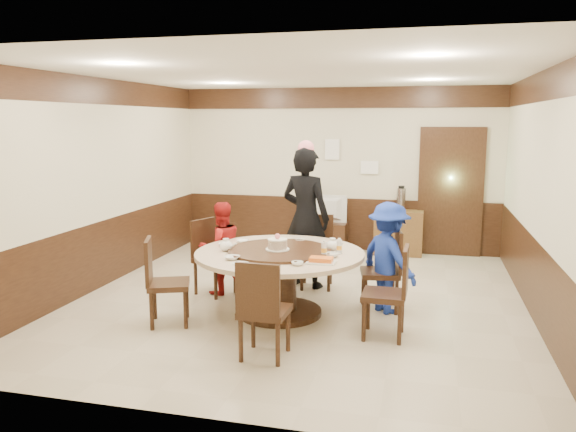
% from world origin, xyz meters
% --- Properties ---
extents(room, '(6.00, 6.04, 2.84)m').
position_xyz_m(room, '(0.01, 0.01, 1.08)').
color(room, '#C3B59C').
rests_on(room, ground).
extents(banquet_table, '(1.95, 1.95, 0.78)m').
position_xyz_m(banquet_table, '(-0.10, -0.60, 0.53)').
color(banquet_table, black).
rests_on(banquet_table, ground).
extents(chair_0, '(0.52, 0.51, 0.97)m').
position_xyz_m(chair_0, '(1.03, -0.15, 0.30)').
color(chair_0, black).
rests_on(chair_0, ground).
extents(chair_1, '(0.48, 0.49, 0.97)m').
position_xyz_m(chair_1, '(0.10, 0.59, 0.30)').
color(chair_1, black).
rests_on(chair_1, ground).
extents(chair_2, '(0.58, 0.58, 0.97)m').
position_xyz_m(chair_2, '(-1.15, -0.02, 0.30)').
color(chair_2, black).
rests_on(chair_2, ground).
extents(chair_3, '(0.58, 0.57, 0.97)m').
position_xyz_m(chair_3, '(-1.24, -1.20, 0.30)').
color(chair_3, black).
rests_on(chair_3, ground).
extents(chair_4, '(0.45, 0.46, 0.97)m').
position_xyz_m(chair_4, '(0.06, -1.82, 0.30)').
color(chair_4, black).
rests_on(chair_4, ground).
extents(chair_5, '(0.46, 0.45, 0.97)m').
position_xyz_m(chair_5, '(1.15, -1.02, 0.30)').
color(chair_5, black).
rests_on(chair_5, ground).
extents(person_standing, '(0.79, 0.64, 1.89)m').
position_xyz_m(person_standing, '(-0.06, 0.60, 0.95)').
color(person_standing, black).
rests_on(person_standing, ground).
extents(person_red, '(0.74, 0.73, 1.21)m').
position_xyz_m(person_red, '(-1.05, 0.01, 0.60)').
color(person_red, '#A11615').
rests_on(person_red, ground).
extents(person_blue, '(0.94, 0.94, 1.31)m').
position_xyz_m(person_blue, '(1.11, -0.20, 0.65)').
color(person_blue, '#172F98').
rests_on(person_blue, ground).
extents(birthday_cake, '(0.27, 0.27, 0.19)m').
position_xyz_m(birthday_cake, '(-0.12, -0.64, 0.84)').
color(birthday_cake, white).
rests_on(birthday_cake, banquet_table).
extents(teapot_left, '(0.17, 0.15, 0.13)m').
position_xyz_m(teapot_left, '(-0.72, -0.71, 0.81)').
color(teapot_left, white).
rests_on(teapot_left, banquet_table).
extents(teapot_right, '(0.17, 0.15, 0.13)m').
position_xyz_m(teapot_right, '(0.48, -0.39, 0.81)').
color(teapot_right, white).
rests_on(teapot_right, banquet_table).
extents(bowl_0, '(0.15, 0.15, 0.04)m').
position_xyz_m(bowl_0, '(-0.67, -0.25, 0.77)').
color(bowl_0, white).
rests_on(bowl_0, banquet_table).
extents(bowl_1, '(0.13, 0.13, 0.04)m').
position_xyz_m(bowl_1, '(0.23, -1.16, 0.77)').
color(bowl_1, white).
rests_on(bowl_1, banquet_table).
extents(bowl_2, '(0.16, 0.16, 0.04)m').
position_xyz_m(bowl_2, '(-0.51, -1.09, 0.77)').
color(bowl_2, white).
rests_on(bowl_2, banquet_table).
extents(bowl_3, '(0.15, 0.15, 0.05)m').
position_xyz_m(bowl_3, '(0.52, -0.72, 0.77)').
color(bowl_3, white).
rests_on(bowl_3, banquet_table).
extents(bowl_4, '(0.15, 0.15, 0.04)m').
position_xyz_m(bowl_4, '(-0.83, -0.47, 0.77)').
color(bowl_4, white).
rests_on(bowl_4, banquet_table).
extents(bowl_5, '(0.12, 0.12, 0.04)m').
position_xyz_m(bowl_5, '(0.01, -0.04, 0.77)').
color(bowl_5, white).
rests_on(bowl_5, banquet_table).
extents(saucer_near, '(0.18, 0.18, 0.01)m').
position_xyz_m(saucer_near, '(-0.35, -1.25, 0.76)').
color(saucer_near, white).
rests_on(saucer_near, banquet_table).
extents(saucer_far, '(0.18, 0.18, 0.01)m').
position_xyz_m(saucer_far, '(0.35, -0.10, 0.76)').
color(saucer_far, white).
rests_on(saucer_far, banquet_table).
extents(shrimp_platter, '(0.30, 0.20, 0.06)m').
position_xyz_m(shrimp_platter, '(0.46, -1.01, 0.78)').
color(shrimp_platter, white).
rests_on(shrimp_platter, banquet_table).
extents(bottle_0, '(0.06, 0.06, 0.16)m').
position_xyz_m(bottle_0, '(0.43, -0.70, 0.83)').
color(bottle_0, silver).
rests_on(bottle_0, banquet_table).
extents(bottle_1, '(0.06, 0.06, 0.16)m').
position_xyz_m(bottle_1, '(0.58, -0.54, 0.83)').
color(bottle_1, silver).
rests_on(bottle_1, banquet_table).
extents(tv_stand, '(0.85, 0.45, 0.50)m').
position_xyz_m(tv_stand, '(-0.22, 2.75, 0.25)').
color(tv_stand, black).
rests_on(tv_stand, ground).
extents(television, '(0.82, 0.15, 0.47)m').
position_xyz_m(television, '(-0.22, 2.75, 0.73)').
color(television, gray).
rests_on(television, tv_stand).
extents(side_cabinet, '(0.80, 0.40, 0.75)m').
position_xyz_m(side_cabinet, '(1.08, 2.78, 0.38)').
color(side_cabinet, brown).
rests_on(side_cabinet, ground).
extents(thermos, '(0.15, 0.15, 0.38)m').
position_xyz_m(thermos, '(1.10, 2.78, 0.94)').
color(thermos, silver).
rests_on(thermos, side_cabinet).
extents(notice_left, '(0.25, 0.00, 0.35)m').
position_xyz_m(notice_left, '(-0.10, 2.96, 1.75)').
color(notice_left, white).
rests_on(notice_left, room).
extents(notice_right, '(0.30, 0.00, 0.22)m').
position_xyz_m(notice_right, '(0.55, 2.96, 1.45)').
color(notice_right, white).
rests_on(notice_right, room).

